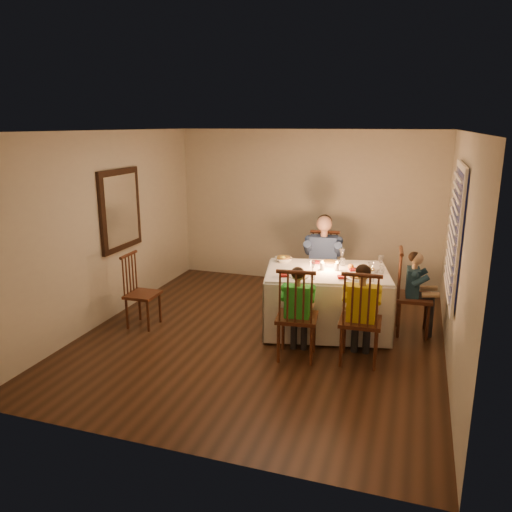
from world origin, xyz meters
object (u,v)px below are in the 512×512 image
(chair_end, at_px, (411,333))
(chair_extra, at_px, (145,325))
(serving_bowl, at_px, (283,260))
(dining_table, at_px, (327,288))
(chair_near_right, at_px, (358,361))
(child_teal, at_px, (411,333))
(chair_adult, at_px, (321,306))
(child_green, at_px, (296,357))
(child_yellow, at_px, (358,361))
(chair_near_left, at_px, (296,357))
(adult, at_px, (321,306))

(chair_end, distance_m, chair_extra, 3.60)
(serving_bowl, bearing_deg, dining_table, -19.84)
(dining_table, bearing_deg, serving_bowl, 147.92)
(chair_near_right, bearing_deg, child_teal, -120.68)
(chair_extra, bearing_deg, serving_bowl, -64.67)
(dining_table, relative_size, chair_adult, 1.59)
(chair_near_right, distance_m, child_green, 0.72)
(chair_extra, bearing_deg, child_teal, -77.18)
(dining_table, height_order, serving_bowl, serving_bowl)
(child_yellow, height_order, serving_bowl, serving_bowl)
(chair_near_right, xyz_separation_m, chair_end, (0.56, 1.05, 0.00))
(chair_adult, distance_m, chair_near_right, 1.84)
(chair_end, relative_size, chair_extra, 1.12)
(child_green, bearing_deg, chair_near_left, 83.41)
(dining_table, xyz_separation_m, serving_bowl, (-0.66, 0.24, 0.27))
(adult, relative_size, serving_bowl, 5.90)
(adult, bearing_deg, chair_near_right, -71.62)
(child_teal, bearing_deg, chair_near_right, 147.84)
(chair_near_right, xyz_separation_m, child_teal, (0.56, 1.05, 0.00))
(chair_adult, height_order, chair_near_right, same)
(chair_adult, xyz_separation_m, adult, (0.00, 0.00, 0.00))
(chair_end, bearing_deg, dining_table, 98.64)
(chair_adult, bearing_deg, child_yellow, -71.62)
(chair_end, bearing_deg, serving_bowl, 86.37)
(chair_near_right, height_order, chair_extra, chair_near_right)
(chair_near_right, relative_size, child_teal, 1.02)
(chair_near_left, height_order, child_teal, chair_near_left)
(adult, distance_m, child_green, 1.79)
(chair_end, distance_m, child_green, 1.72)
(chair_adult, distance_m, child_yellow, 1.84)
(adult, bearing_deg, dining_table, -81.79)
(adult, height_order, serving_bowl, serving_bowl)
(child_green, bearing_deg, child_teal, -144.43)
(chair_end, xyz_separation_m, child_teal, (-0.00, 0.00, 0.00))
(chair_adult, bearing_deg, serving_bowl, -130.15)
(chair_extra, bearing_deg, chair_near_left, -98.54)
(child_green, distance_m, child_yellow, 0.72)
(chair_near_left, distance_m, child_teal, 1.72)
(chair_end, bearing_deg, child_teal, 86.13)
(chair_near_left, relative_size, serving_bowl, 4.78)
(chair_adult, relative_size, chair_near_right, 1.00)
(chair_near_right, relative_size, chair_end, 1.00)
(chair_near_left, bearing_deg, chair_end, -144.43)
(chair_adult, height_order, chair_extra, chair_adult)
(chair_adult, xyz_separation_m, chair_near_left, (0.04, -1.79, 0.00))
(chair_end, distance_m, child_yellow, 1.19)
(chair_extra, relative_size, child_teal, 0.91)
(chair_near_left, height_order, chair_near_right, same)
(dining_table, distance_m, child_yellow, 1.13)
(chair_near_left, xyz_separation_m, child_teal, (1.28, 1.16, 0.00))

